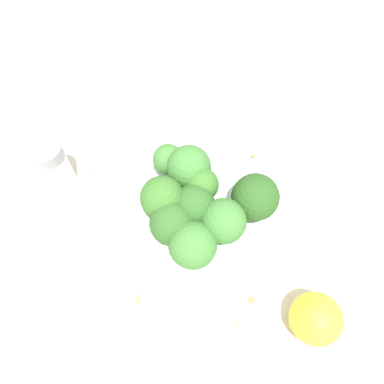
% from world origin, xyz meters
% --- Properties ---
extents(ground_plane, '(3.00, 3.00, 0.00)m').
position_xyz_m(ground_plane, '(0.00, 0.00, 0.00)').
color(ground_plane, beige).
extents(bowl, '(0.22, 0.22, 0.03)m').
position_xyz_m(bowl, '(0.00, 0.00, 0.02)').
color(bowl, silver).
rests_on(bowl, ground_plane).
extents(broccoli_floret_0, '(0.05, 0.05, 0.06)m').
position_xyz_m(broccoli_floret_0, '(-0.00, -0.02, 0.07)').
color(broccoli_floret_0, '#84AD66').
rests_on(broccoli_floret_0, bowl).
extents(broccoli_floret_1, '(0.04, 0.04, 0.05)m').
position_xyz_m(broccoli_floret_1, '(-0.02, 0.05, 0.06)').
color(broccoli_floret_1, '#84AD66').
rests_on(broccoli_floret_1, bowl).
extents(broccoli_floret_2, '(0.05, 0.05, 0.06)m').
position_xyz_m(broccoli_floret_2, '(0.03, -0.04, 0.07)').
color(broccoli_floret_2, '#7A9E5B').
rests_on(broccoli_floret_2, bowl).
extents(broccoli_floret_3, '(0.06, 0.06, 0.07)m').
position_xyz_m(broccoli_floret_3, '(-0.00, 0.03, 0.07)').
color(broccoli_floret_3, '#8EB770').
rests_on(broccoli_floret_3, bowl).
extents(broccoli_floret_4, '(0.05, 0.05, 0.06)m').
position_xyz_m(broccoli_floret_4, '(-0.03, -0.04, 0.06)').
color(broccoli_floret_4, '#7A9E5B').
rests_on(broccoli_floret_4, bowl).
extents(broccoli_floret_5, '(0.06, 0.06, 0.06)m').
position_xyz_m(broccoli_floret_5, '(0.07, -0.02, 0.07)').
color(broccoli_floret_5, '#7A9E5B').
rests_on(broccoli_floret_5, bowl).
extents(broccoli_floret_6, '(0.05, 0.05, 0.06)m').
position_xyz_m(broccoli_floret_6, '(-0.04, -0.01, 0.07)').
color(broccoli_floret_6, '#84AD66').
rests_on(broccoli_floret_6, bowl).
extents(broccoli_floret_7, '(0.05, 0.05, 0.06)m').
position_xyz_m(broccoli_floret_7, '(-0.01, -0.07, 0.06)').
color(broccoli_floret_7, '#7A9E5B').
rests_on(broccoli_floret_7, bowl).
extents(broccoli_floret_8, '(0.04, 0.04, 0.06)m').
position_xyz_m(broccoli_floret_8, '(0.01, 0.01, 0.07)').
color(broccoli_floret_8, '#7A9E5B').
rests_on(broccoli_floret_8, bowl).
extents(pepper_shaker, '(0.04, 0.04, 0.08)m').
position_xyz_m(pepper_shaker, '(-0.17, 0.07, 0.04)').
color(pepper_shaker, silver).
rests_on(pepper_shaker, ground_plane).
extents(lemon_wedge, '(0.06, 0.06, 0.06)m').
position_xyz_m(lemon_wedge, '(0.12, -0.16, 0.03)').
color(lemon_wedge, yellow).
rests_on(lemon_wedge, ground_plane).
extents(almond_crumb_0, '(0.01, 0.01, 0.01)m').
position_xyz_m(almond_crumb_0, '(0.10, 0.09, 0.00)').
color(almond_crumb_0, olive).
rests_on(almond_crumb_0, ground_plane).
extents(almond_crumb_1, '(0.01, 0.01, 0.01)m').
position_xyz_m(almond_crumb_1, '(0.06, -0.12, 0.00)').
color(almond_crumb_1, olive).
rests_on(almond_crumb_1, ground_plane).
extents(almond_crumb_2, '(0.01, 0.01, 0.01)m').
position_xyz_m(almond_crumb_2, '(-0.08, -0.10, 0.00)').
color(almond_crumb_2, '#AD7F4C').
rests_on(almond_crumb_2, ground_plane).
extents(almond_crumb_3, '(0.01, 0.01, 0.01)m').
position_xyz_m(almond_crumb_3, '(0.03, -0.15, 0.00)').
color(almond_crumb_3, '#AD7F4C').
rests_on(almond_crumb_3, ground_plane).
extents(almond_crumb_4, '(0.01, 0.01, 0.01)m').
position_xyz_m(almond_crumb_4, '(-0.13, 0.09, 0.00)').
color(almond_crumb_4, tan).
rests_on(almond_crumb_4, ground_plane).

